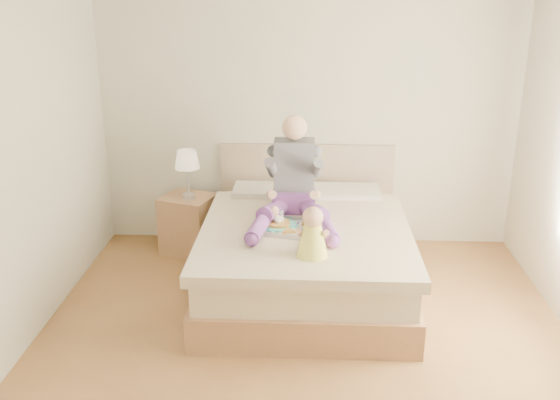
{
  "coord_description": "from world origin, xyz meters",
  "views": [
    {
      "loc": [
        0.02,
        -3.81,
        2.54
      ],
      "look_at": [
        -0.22,
        1.02,
        0.8
      ],
      "focal_mm": 40.0,
      "sensor_mm": 36.0,
      "label": 1
    }
  ],
  "objects_px": {
    "tray": "(290,225)",
    "baby": "(313,236)",
    "nightstand": "(189,224)",
    "adult": "(294,187)",
    "bed": "(305,251)"
  },
  "relations": [
    {
      "from": "nightstand",
      "to": "tray",
      "type": "distance_m",
      "value": 1.38
    },
    {
      "from": "bed",
      "to": "tray",
      "type": "relative_size",
      "value": 3.71
    },
    {
      "from": "nightstand",
      "to": "tray",
      "type": "bearing_deg",
      "value": -22.13
    },
    {
      "from": "nightstand",
      "to": "tray",
      "type": "xyz_separation_m",
      "value": [
        1.01,
        -0.87,
        0.36
      ]
    },
    {
      "from": "adult",
      "to": "bed",
      "type": "bearing_deg",
      "value": -44.2
    },
    {
      "from": "adult",
      "to": "baby",
      "type": "distance_m",
      "value": 0.84
    },
    {
      "from": "tray",
      "to": "baby",
      "type": "distance_m",
      "value": 0.54
    },
    {
      "from": "nightstand",
      "to": "tray",
      "type": "height_order",
      "value": "tray"
    },
    {
      "from": "bed",
      "to": "adult",
      "type": "bearing_deg",
      "value": 136.36
    },
    {
      "from": "bed",
      "to": "nightstand",
      "type": "relative_size",
      "value": 3.84
    },
    {
      "from": "nightstand",
      "to": "adult",
      "type": "bearing_deg",
      "value": -9.52
    },
    {
      "from": "adult",
      "to": "tray",
      "type": "height_order",
      "value": "adult"
    },
    {
      "from": "bed",
      "to": "adult",
      "type": "xyz_separation_m",
      "value": [
        -0.11,
        0.1,
        0.55
      ]
    },
    {
      "from": "tray",
      "to": "baby",
      "type": "xyz_separation_m",
      "value": [
        0.18,
        -0.49,
        0.12
      ]
    },
    {
      "from": "nightstand",
      "to": "adult",
      "type": "height_order",
      "value": "adult"
    }
  ]
}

